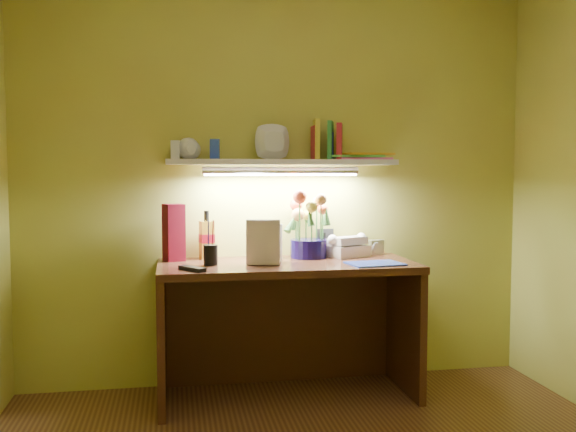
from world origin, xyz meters
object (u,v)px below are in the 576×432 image
(desk, at_px, (288,330))
(telephone, at_px, (347,245))
(desk_clock, at_px, (376,247))
(whisky_bottle, at_px, (207,235))
(flower_bouquet, at_px, (309,226))

(desk, distance_m, telephone, 0.61)
(telephone, distance_m, desk_clock, 0.21)
(whisky_bottle, bearing_deg, desk, -27.87)
(desk_clock, relative_size, whisky_bottle, 0.32)
(flower_bouquet, bearing_deg, whisky_bottle, 174.94)
(desk, height_order, telephone, telephone)
(flower_bouquet, height_order, whisky_bottle, flower_bouquet)
(desk, relative_size, whisky_bottle, 5.10)
(desk, distance_m, whisky_bottle, 0.70)
(telephone, bearing_deg, desk_clock, -5.64)
(desk, height_order, desk_clock, desk_clock)
(desk, bearing_deg, whisky_bottle, 152.13)
(whisky_bottle, bearing_deg, flower_bouquet, -5.06)
(flower_bouquet, height_order, desk_clock, flower_bouquet)
(desk_clock, bearing_deg, whisky_bottle, 168.43)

